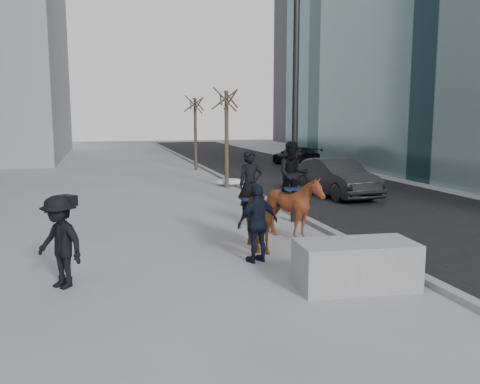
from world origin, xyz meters
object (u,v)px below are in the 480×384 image
object	(u,v)px
car_near	(336,178)
mounted_right	(294,200)
mounted_left	(252,213)
planter	(356,265)

from	to	relation	value
car_near	mounted_right	distance (m)	7.57
car_near	mounted_left	xyz separation A→B (m)	(-5.63, -7.07, 0.13)
mounted_left	mounted_right	xyz separation A→B (m)	(1.40, 0.80, 0.14)
planter	mounted_left	distance (m)	3.44
mounted_left	mounted_right	size ratio (longest dim) A/B	0.93
planter	car_near	world-z (taller)	car_near
mounted_left	car_near	bearing A→B (deg)	51.44
planter	car_near	xyz separation A→B (m)	(4.54, 10.30, 0.32)
mounted_left	planter	bearing A→B (deg)	-71.40
mounted_left	mounted_right	distance (m)	1.62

